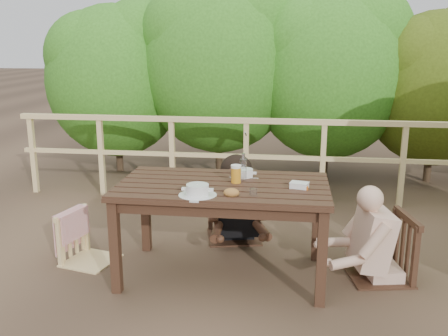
# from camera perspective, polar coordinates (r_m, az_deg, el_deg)

# --- Properties ---
(ground) EXTENTS (60.00, 60.00, 0.00)m
(ground) POSITION_cam_1_polar(r_m,az_deg,el_deg) (4.25, -0.09, -12.00)
(ground) COLOR brown
(ground) RESTS_ON ground
(table) EXTENTS (1.66, 0.94, 0.77)m
(table) POSITION_cam_1_polar(r_m,az_deg,el_deg) (4.10, -0.09, -7.17)
(table) COLOR #321E13
(table) RESTS_ON ground
(chair_left) EXTENTS (0.51, 0.51, 0.84)m
(chair_left) POSITION_cam_1_polar(r_m,az_deg,el_deg) (4.48, -15.24, -5.30)
(chair_left) COLOR #DABC7B
(chair_left) RESTS_ON ground
(chair_far) EXTENTS (0.60, 0.60, 1.01)m
(chair_far) POSITION_cam_1_polar(r_m,az_deg,el_deg) (4.82, 1.15, -2.36)
(chair_far) COLOR #321E13
(chair_far) RESTS_ON ground
(chair_right) EXTENTS (0.58, 0.58, 1.00)m
(chair_right) POSITION_cam_1_polar(r_m,az_deg,el_deg) (4.22, 17.53, -5.59)
(chair_right) COLOR #321E13
(chair_right) RESTS_ON ground
(woman) EXTENTS (0.66, 0.76, 1.32)m
(woman) POSITION_cam_1_polar(r_m,az_deg,el_deg) (4.80, 1.18, -0.49)
(woman) COLOR black
(woman) RESTS_ON ground
(diner_right) EXTENTS (0.72, 0.63, 1.28)m
(diner_right) POSITION_cam_1_polar(r_m,az_deg,el_deg) (4.18, 18.08, -3.76)
(diner_right) COLOR #DAAD94
(diner_right) RESTS_ON ground
(railing) EXTENTS (5.60, 0.10, 1.01)m
(railing) POSITION_cam_1_polar(r_m,az_deg,el_deg) (5.96, 2.53, 0.91)
(railing) COLOR #DABC7B
(railing) RESTS_ON ground
(hedge_row) EXTENTS (6.60, 1.60, 3.80)m
(hedge_row) POSITION_cam_1_polar(r_m,az_deg,el_deg) (6.98, 6.97, 14.32)
(hedge_row) COLOR #306B1B
(hedge_row) RESTS_ON ground
(soup_near) EXTENTS (0.28, 0.28, 0.09)m
(soup_near) POSITION_cam_1_polar(r_m,az_deg,el_deg) (3.68, -3.03, -2.59)
(soup_near) COLOR silver
(soup_near) RESTS_ON table
(soup_far) EXTENTS (0.25, 0.25, 0.08)m
(soup_far) POSITION_cam_1_polar(r_m,az_deg,el_deg) (4.17, 2.32, -0.66)
(soup_far) COLOR silver
(soup_far) RESTS_ON table
(bread_roll) EXTENTS (0.12, 0.09, 0.07)m
(bread_roll) POSITION_cam_1_polar(r_m,az_deg,el_deg) (3.67, 0.85, -2.85)
(bread_roll) COLOR #B16E33
(bread_roll) RESTS_ON table
(beer_glass) EXTENTS (0.08, 0.08, 0.16)m
(beer_glass) POSITION_cam_1_polar(r_m,az_deg,el_deg) (3.98, 1.38, -0.79)
(beer_glass) COLOR orange
(beer_glass) RESTS_ON table
(bottle) EXTENTS (0.06, 0.06, 0.24)m
(bottle) POSITION_cam_1_polar(r_m,az_deg,el_deg) (4.04, 2.21, 0.02)
(bottle) COLOR white
(bottle) RESTS_ON table
(tumbler) EXTENTS (0.06, 0.06, 0.07)m
(tumbler) POSITION_cam_1_polar(r_m,az_deg,el_deg) (3.67, 3.37, -2.85)
(tumbler) COLOR white
(tumbler) RESTS_ON table
(butter_tub) EXTENTS (0.16, 0.13, 0.06)m
(butter_tub) POSITION_cam_1_polar(r_m,az_deg,el_deg) (3.89, 8.57, -2.05)
(butter_tub) COLOR white
(butter_tub) RESTS_ON table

